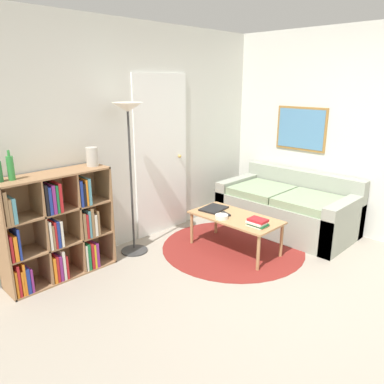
# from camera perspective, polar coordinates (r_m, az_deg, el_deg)

# --- Properties ---
(ground_plane) EXTENTS (14.00, 14.00, 0.00)m
(ground_plane) POSITION_cam_1_polar(r_m,az_deg,el_deg) (3.59, 16.48, -16.93)
(ground_plane) COLOR gray
(wall_back) EXTENTS (7.05, 0.11, 2.60)m
(wall_back) POSITION_cam_1_polar(r_m,az_deg,el_deg) (4.59, -8.39, 8.23)
(wall_back) COLOR silver
(wall_back) RESTS_ON ground_plane
(wall_right) EXTENTS (0.08, 5.29, 2.60)m
(wall_right) POSITION_cam_1_polar(r_m,az_deg,el_deg) (5.40, 17.41, 9.05)
(wall_right) COLOR silver
(wall_right) RESTS_ON ground_plane
(rug) EXTENTS (1.70, 1.70, 0.01)m
(rug) POSITION_cam_1_polar(r_m,az_deg,el_deg) (4.61, 6.20, -8.36)
(rug) COLOR maroon
(rug) RESTS_ON ground_plane
(bookshelf) EXTENTS (1.10, 0.34, 1.09)m
(bookshelf) POSITION_cam_1_polar(r_m,az_deg,el_deg) (4.00, -20.05, -5.31)
(bookshelf) COLOR #936B47
(bookshelf) RESTS_ON ground_plane
(floor_lamp) EXTENTS (0.33, 0.33, 1.72)m
(floor_lamp) POSITION_cam_1_polar(r_m,az_deg,el_deg) (4.14, -9.64, 9.34)
(floor_lamp) COLOR #333333
(floor_lamp) RESTS_ON ground_plane
(couch) EXTENTS (0.93, 1.72, 0.76)m
(couch) POSITION_cam_1_polar(r_m,az_deg,el_deg) (5.22, 14.51, -2.46)
(couch) COLOR gray
(couch) RESTS_ON ground_plane
(coffee_table) EXTENTS (0.53, 1.07, 0.42)m
(coffee_table) POSITION_cam_1_polar(r_m,az_deg,el_deg) (4.41, 6.62, -4.21)
(coffee_table) COLOR #AD7F51
(coffee_table) RESTS_ON ground_plane
(laptop) EXTENTS (0.35, 0.28, 0.02)m
(laptop) POSITION_cam_1_polar(r_m,az_deg,el_deg) (4.61, 3.34, -2.54)
(laptop) COLOR black
(laptop) RESTS_ON coffee_table
(bowl) EXTENTS (0.15, 0.15, 0.05)m
(bowl) POSITION_cam_1_polar(r_m,az_deg,el_deg) (4.31, 4.53, -3.76)
(bowl) COLOR silver
(bowl) RESTS_ON coffee_table
(book_stack_on_table) EXTENTS (0.16, 0.21, 0.08)m
(book_stack_on_table) POSITION_cam_1_polar(r_m,az_deg,el_deg) (4.13, 9.92, -4.61)
(book_stack_on_table) COLOR silver
(book_stack_on_table) RESTS_ON coffee_table
(remote) EXTENTS (0.08, 0.15, 0.02)m
(remote) POSITION_cam_1_polar(r_m,az_deg,el_deg) (4.44, 5.20, -3.34)
(remote) COLOR black
(remote) RESTS_ON coffee_table
(bottle_middle) EXTENTS (0.06, 0.06, 0.27)m
(bottle_middle) POSITION_cam_1_polar(r_m,az_deg,el_deg) (3.69, -25.92, 3.34)
(bottle_middle) COLOR #2D8438
(bottle_middle) RESTS_ON bookshelf
(vase_on_shelf) EXTENTS (0.12, 0.12, 0.20)m
(vase_on_shelf) POSITION_cam_1_polar(r_m,az_deg,el_deg) (4.02, -14.98, 5.21)
(vase_on_shelf) COLOR #B7B2A8
(vase_on_shelf) RESTS_ON bookshelf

